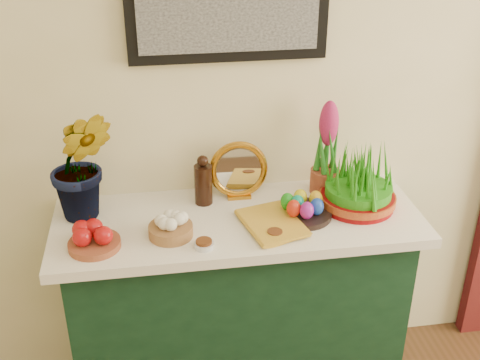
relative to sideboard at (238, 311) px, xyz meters
name	(u,v)px	position (x,y,z in m)	size (l,w,h in m)	color
sideboard	(238,311)	(0.00, 0.00, 0.00)	(1.30, 0.45, 0.85)	#133620
tablecloth	(238,220)	(0.00, 0.00, 0.45)	(1.40, 0.55, 0.04)	white
hyacinth_green	(79,147)	(-0.56, 0.09, 0.75)	(0.29, 0.24, 0.57)	#24731E
apple_bowl	(94,238)	(-0.53, -0.14, 0.50)	(0.24, 0.24, 0.09)	brown
garlic_basket	(171,227)	(-0.26, -0.10, 0.50)	(0.21, 0.21, 0.09)	#A06D40
vinegar_cruet	(203,182)	(-0.12, 0.12, 0.56)	(0.07, 0.07, 0.21)	black
mirror	(238,171)	(0.03, 0.16, 0.58)	(0.24, 0.07, 0.24)	#B67C1F
book	(248,228)	(0.02, -0.12, 0.48)	(0.18, 0.26, 0.04)	gold
spice_dish_left	(204,244)	(-0.15, -0.19, 0.48)	(0.07, 0.07, 0.03)	silver
spice_dish_right	(275,235)	(0.11, -0.17, 0.48)	(0.07, 0.07, 0.03)	silver
egg_plate	(303,208)	(0.24, -0.04, 0.50)	(0.29, 0.29, 0.09)	black
hyacinth_pink	(327,152)	(0.38, 0.14, 0.64)	(0.12, 0.12, 0.39)	brown
wheatgrass_sabzeh	(359,182)	(0.47, 0.00, 0.57)	(0.30, 0.30, 0.24)	maroon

